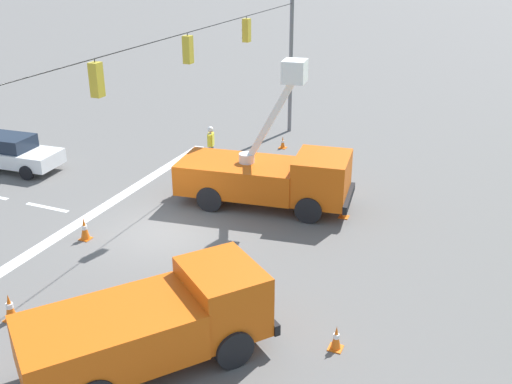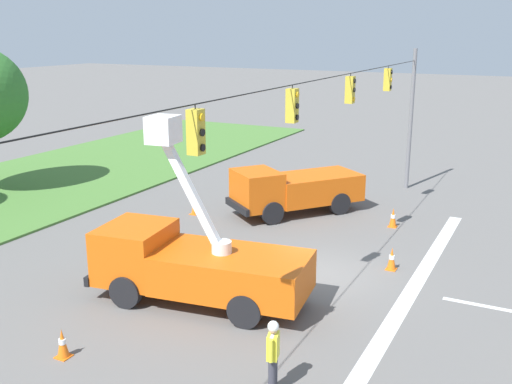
{
  "view_description": "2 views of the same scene",
  "coord_description": "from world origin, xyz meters",
  "views": [
    {
      "loc": [
        16.19,
        10.5,
        9.68
      ],
      "look_at": [
        -2.19,
        2.66,
        1.11
      ],
      "focal_mm": 42.0,
      "sensor_mm": 36.0,
      "label": 1
    },
    {
      "loc": [
        -17.93,
        -6.74,
        8.09
      ],
      "look_at": [
        0.87,
        2.78,
        2.37
      ],
      "focal_mm": 42.0,
      "sensor_mm": 36.0,
      "label": 2
    }
  ],
  "objects": [
    {
      "name": "utility_truck_bucket_lift",
      "position": [
        -3.62,
        2.64,
        1.28
      ],
      "size": [
        3.32,
        6.94,
        5.68
      ],
      "color": "#D6560F",
      "rests_on": "ground"
    },
    {
      "name": "utility_truck_support_near",
      "position": [
        6.17,
        3.56,
        1.14
      ],
      "size": [
        6.13,
        5.5,
        2.14
      ],
      "color": "#D6560F",
      "rests_on": "ground"
    },
    {
      "name": "traffic_cone_foreground_left",
      "position": [
        6.24,
        -1.01,
        0.41
      ],
      "size": [
        0.36,
        0.36,
        0.82
      ],
      "color": "orange",
      "rests_on": "ground"
    },
    {
      "name": "signal_gantry",
      "position": [
        0.09,
        -0.0,
        4.58
      ],
      "size": [
        26.2,
        0.33,
        7.2
      ],
      "color": "slate",
      "rests_on": "ground"
    },
    {
      "name": "traffic_cone_mid_right",
      "position": [
        -7.97,
        3.82,
        0.39
      ],
      "size": [
        0.36,
        0.36,
        0.79
      ],
      "color": "orange",
      "rests_on": "ground"
    },
    {
      "name": "road_worker",
      "position": [
        -6.88,
        -1.58,
        1.0
      ],
      "size": [
        0.63,
        0.33,
        1.77
      ],
      "color": "#383842",
      "rests_on": "ground"
    },
    {
      "name": "traffic_cone_lane_edge_b",
      "position": [
        -3.66,
        5.6,
        0.27
      ],
      "size": [
        0.36,
        0.36,
        0.58
      ],
      "color": "orange",
      "rests_on": "ground"
    },
    {
      "name": "traffic_cone_far_right",
      "position": [
        7.92,
        7.62,
        0.27
      ],
      "size": [
        0.36,
        0.36,
        0.58
      ],
      "color": "orange",
      "rests_on": "ground"
    },
    {
      "name": "lane_markings",
      "position": [
        0.0,
        -4.69,
        0.0
      ],
      "size": [
        17.6,
        15.25,
        0.01
      ],
      "color": "silver",
      "rests_on": "ground"
    },
    {
      "name": "traffic_cone_far_left",
      "position": [
        3.95,
        7.49,
        0.33
      ],
      "size": [
        0.36,
        0.36,
        0.68
      ],
      "color": "orange",
      "rests_on": "ground"
    },
    {
      "name": "traffic_cone_mid_left",
      "position": [
        1.56,
        -2.17,
        0.4
      ],
      "size": [
        0.36,
        0.36,
        0.81
      ],
      "color": "orange",
      "rests_on": "ground"
    },
    {
      "name": "ground_plane",
      "position": [
        0.0,
        0.0,
        0.0
      ],
      "size": [
        200.0,
        200.0,
        0.0
      ],
      "primitive_type": "plane",
      "color": "#605E5B"
    }
  ]
}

